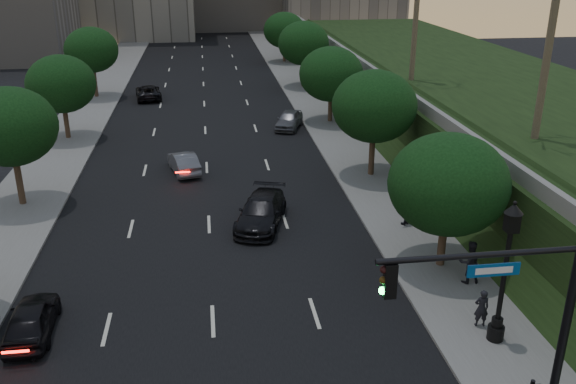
{
  "coord_description": "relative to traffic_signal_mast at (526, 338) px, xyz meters",
  "views": [
    {
      "loc": [
        0.16,
        -15.23,
        13.4
      ],
      "look_at": [
        3.5,
        9.07,
        3.6
      ],
      "focal_mm": 38.0,
      "sensor_mm": 36.0,
      "label": 1
    }
  ],
  "objects": [
    {
      "name": "sidewalk_left",
      "position": [
        -18.63,
        32.49,
        -3.6
      ],
      "size": [
        4.5,
        140.0,
        0.15
      ],
      "primitive_type": "cube",
      "color": "slate",
      "rests_on": "ground"
    },
    {
      "name": "sidewalk_right",
      "position": [
        1.87,
        32.49,
        -3.6
      ],
      "size": [
        4.5,
        140.0,
        0.15
      ],
      "primitive_type": "cube",
      "color": "slate",
      "rests_on": "ground"
    },
    {
      "name": "street_lamp",
      "position": [
        1.82,
        4.73,
        -1.04
      ],
      "size": [
        0.64,
        0.64,
        5.62
      ],
      "color": "black",
      "rests_on": "ground"
    },
    {
      "name": "sedan_far_right",
      "position": [
        -1.68,
        34.22,
        -2.95
      ],
      "size": [
        3.04,
        4.55,
        1.44
      ],
      "primitive_type": "imported",
      "rotation": [
        0.0,
        0.0,
        -0.35
      ],
      "color": "#5A5B61",
      "rests_on": "ground"
    },
    {
      "name": "sedan_near_left",
      "position": [
        -15.03,
        7.56,
        -3.0
      ],
      "size": [
        1.75,
        4.01,
        1.35
      ],
      "primitive_type": "imported",
      "rotation": [
        0.0,
        0.0,
        3.18
      ],
      "color": "black",
      "rests_on": "ground"
    },
    {
      "name": "pedestrian_a",
      "position": [
        1.62,
        5.64,
        -2.76
      ],
      "size": [
        0.59,
        0.42,
        1.53
      ],
      "primitive_type": "imported",
      "rotation": [
        0.0,
        0.0,
        3.05
      ],
      "color": "black",
      "rests_on": "sidewalk_right"
    },
    {
      "name": "sedan_near_right",
      "position": [
        -5.67,
        16.12,
        -2.92
      ],
      "size": [
        3.49,
        5.54,
        1.5
      ],
      "primitive_type": "imported",
      "rotation": [
        0.0,
        0.0,
        -0.29
      ],
      "color": "black",
      "rests_on": "ground"
    },
    {
      "name": "tree_left_b",
      "position": [
        -18.68,
        20.49,
        0.9
      ],
      "size": [
        5.0,
        5.0,
        6.71
      ],
      "color": "#38281C",
      "rests_on": "ground"
    },
    {
      "name": "pedestrian_b",
      "position": [
        2.49,
        8.8,
        -2.57
      ],
      "size": [
        0.93,
        0.73,
        1.91
      ],
      "primitive_type": "imported",
      "rotation": [
        0.0,
        0.0,
        3.14
      ],
      "color": "black",
      "rests_on": "sidewalk_right"
    },
    {
      "name": "road_surface",
      "position": [
        -8.38,
        32.49,
        -3.66
      ],
      "size": [
        16.0,
        140.0,
        0.02
      ],
      "primitive_type": "cube",
      "color": "black",
      "rests_on": "ground"
    },
    {
      "name": "tree_right_a",
      "position": [
        1.92,
        10.49,
        0.35
      ],
      "size": [
        5.2,
        5.2,
        6.24
      ],
      "color": "#38281C",
      "rests_on": "ground"
    },
    {
      "name": "traffic_signal_mast",
      "position": [
        0.0,
        0.0,
        0.0
      ],
      "size": [
        5.68,
        0.56,
        7.0
      ],
      "color": "black",
      "rests_on": "ground"
    },
    {
      "name": "tree_right_e",
      "position": [
        1.92,
        64.49,
        0.35
      ],
      "size": [
        5.2,
        5.2,
        6.24
      ],
      "color": "#38281C",
      "rests_on": "ground"
    },
    {
      "name": "tree_left_d",
      "position": [
        -18.68,
        47.49,
        0.9
      ],
      "size": [
        5.0,
        5.0,
        6.71
      ],
      "color": "#38281C",
      "rests_on": "ground"
    },
    {
      "name": "pedestrian_c",
      "position": [
        1.72,
        14.83,
        -2.68
      ],
      "size": [
        1.04,
        0.89,
        1.68
      ],
      "primitive_type": "imported",
      "rotation": [
        0.0,
        0.0,
        3.74
      ],
      "color": "black",
      "rests_on": "sidewalk_right"
    },
    {
      "name": "sedan_far_left",
      "position": [
        -13.64,
        46.24,
        -3.0
      ],
      "size": [
        2.84,
        5.09,
        1.35
      ],
      "primitive_type": "imported",
      "rotation": [
        0.0,
        0.0,
        3.27
      ],
      "color": "black",
      "rests_on": "ground"
    },
    {
      "name": "tree_right_c",
      "position": [
        1.92,
        35.49,
        0.35
      ],
      "size": [
        5.2,
        5.2,
        6.24
      ],
      "color": "#38281C",
      "rests_on": "ground"
    },
    {
      "name": "embankment",
      "position": [
        13.62,
        30.49,
        -1.67
      ],
      "size": [
        18.0,
        90.0,
        4.0
      ],
      "primitive_type": "cube",
      "color": "black",
      "rests_on": "ground"
    },
    {
      "name": "tree_right_b",
      "position": [
        1.92,
        22.49,
        0.84
      ],
      "size": [
        5.2,
        5.2,
        6.74
      ],
      "color": "#38281C",
      "rests_on": "ground"
    },
    {
      "name": "tree_left_c",
      "position": [
        -18.68,
        33.49,
        0.53
      ],
      "size": [
        5.0,
        5.0,
        6.34
      ],
      "color": "#38281C",
      "rests_on": "ground"
    },
    {
      "name": "tree_right_d",
      "position": [
        1.92,
        49.49,
        0.84
      ],
      "size": [
        5.2,
        5.2,
        6.74
      ],
      "color": "#38281C",
      "rests_on": "ground"
    },
    {
      "name": "parapet_wall",
      "position": [
        5.12,
        30.49,
        0.68
      ],
      "size": [
        0.35,
        90.0,
        0.7
      ],
      "primitive_type": "cube",
      "color": "slate",
      "rests_on": "embankment"
    },
    {
      "name": "sedan_mid_left",
      "position": [
        -9.84,
        24.85,
        -3.0
      ],
      "size": [
        2.35,
        4.28,
        1.34
      ],
      "primitive_type": "imported",
      "rotation": [
        0.0,
        0.0,
        3.39
      ],
      "color": "#5B5D63",
      "rests_on": "ground"
    }
  ]
}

